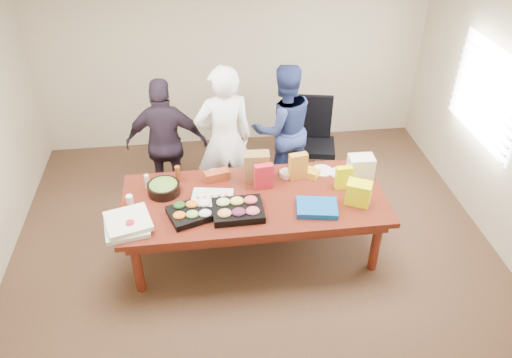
{
  "coord_description": "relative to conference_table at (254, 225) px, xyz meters",
  "views": [
    {
      "loc": [
        -0.51,
        -4.18,
        4.01
      ],
      "look_at": [
        0.03,
        0.1,
        0.92
      ],
      "focal_mm": 35.13,
      "sensor_mm": 36.0,
      "label": 1
    }
  ],
  "objects": [
    {
      "name": "window_blinds",
      "position": [
        2.68,
        0.6,
        1.12
      ],
      "size": [
        0.04,
        1.36,
        1.0
      ],
      "primitive_type": "cube",
      "color": "beige",
      "rests_on": "wall_right"
    },
    {
      "name": "chip_bag_blue",
      "position": [
        0.62,
        -0.29,
        0.41
      ],
      "size": [
        0.46,
        0.38,
        0.06
      ],
      "primitive_type": "cube",
      "rotation": [
        0.0,
        0.0,
        -0.17
      ],
      "color": "#0D4EAC",
      "rests_on": "conference_table"
    },
    {
      "name": "pizza_box_upper",
      "position": [
        -1.28,
        -0.31,
        0.45
      ],
      "size": [
        0.52,
        0.52,
        0.05
      ],
      "primitive_type": "cube",
      "rotation": [
        0.0,
        0.0,
        0.28
      ],
      "color": "white",
      "rests_on": "pizza_box_lower"
    },
    {
      "name": "ceiling",
      "position": [
        0.0,
        0.0,
        2.33
      ],
      "size": [
        5.5,
        5.0,
        0.02
      ],
      "primitive_type": "cube",
      "color": "white",
      "rests_on": "wall_back"
    },
    {
      "name": "kraft_bag",
      "position": [
        0.07,
        0.31,
        0.55
      ],
      "size": [
        0.28,
        0.18,
        0.36
      ],
      "primitive_type": "cube",
      "rotation": [
        0.0,
        0.0,
        -0.07
      ],
      "color": "olive",
      "rests_on": "conference_table"
    },
    {
      "name": "mustard_bottle",
      "position": [
        0.13,
        0.48,
        0.47
      ],
      "size": [
        0.07,
        0.07,
        0.19
      ],
      "primitive_type": "cylinder",
      "rotation": [
        0.0,
        0.0,
        -0.07
      ],
      "color": "yellow",
      "rests_on": "conference_table"
    },
    {
      "name": "plate_b",
      "position": [
        0.84,
        0.4,
        0.38
      ],
      "size": [
        0.31,
        0.31,
        0.02
      ],
      "primitive_type": "cylinder",
      "rotation": [
        0.0,
        0.0,
        -0.34
      ],
      "color": "white",
      "rests_on": "conference_table"
    },
    {
      "name": "dip_bowl_b",
      "position": [
        -0.39,
        0.44,
        0.41
      ],
      "size": [
        0.2,
        0.2,
        0.06
      ],
      "primitive_type": "cylinder",
      "rotation": [
        0.0,
        0.0,
        -0.29
      ],
      "color": "beige",
      "rests_on": "conference_table"
    },
    {
      "name": "person_right",
      "position": [
        0.53,
        1.25,
        0.48
      ],
      "size": [
        0.93,
        0.79,
        1.7
      ],
      "primitive_type": "imported",
      "rotation": [
        0.0,
        0.0,
        3.33
      ],
      "color": "navy",
      "rests_on": "floor"
    },
    {
      "name": "grocery_bag_yellow",
      "position": [
        1.07,
        -0.21,
        0.5
      ],
      "size": [
        0.3,
        0.27,
        0.25
      ],
      "primitive_type": "cube",
      "rotation": [
        0.0,
        0.0,
        -0.47
      ],
      "color": "#F0F206",
      "rests_on": "conference_table"
    },
    {
      "name": "salad_bowl",
      "position": [
        -0.95,
        0.21,
        0.43
      ],
      "size": [
        0.37,
        0.37,
        0.11
      ],
      "primitive_type": "cylinder",
      "rotation": [
        0.0,
        0.0,
        -0.06
      ],
      "color": "black",
      "rests_on": "conference_table"
    },
    {
      "name": "ranch_bottle",
      "position": [
        -1.13,
        0.34,
        0.45
      ],
      "size": [
        0.05,
        0.05,
        0.16
      ],
      "primitive_type": "cylinder",
      "rotation": [
        0.0,
        0.0,
        0.03
      ],
      "color": "beige",
      "rests_on": "conference_table"
    },
    {
      "name": "office_chair",
      "position": [
        0.99,
        1.32,
        0.17
      ],
      "size": [
        0.66,
        0.66,
        1.09
      ],
      "primitive_type": "cube",
      "rotation": [
        0.0,
        0.0,
        -0.21
      ],
      "color": "black",
      "rests_on": "floor"
    },
    {
      "name": "sheet_cake",
      "position": [
        -0.44,
        -0.03,
        0.41
      ],
      "size": [
        0.47,
        0.38,
        0.07
      ],
      "primitive_type": "cube",
      "rotation": [
        0.0,
        0.0,
        -0.17
      ],
      "color": "silver",
      "rests_on": "conference_table"
    },
    {
      "name": "wall_back",
      "position": [
        0.0,
        2.5,
        0.98
      ],
      "size": [
        5.5,
        0.04,
        2.7
      ],
      "primitive_type": "cube",
      "color": "beige",
      "rests_on": "floor"
    },
    {
      "name": "person_left",
      "position": [
        -0.93,
        1.09,
        0.46
      ],
      "size": [
        1.02,
        0.5,
        1.67
      ],
      "primitive_type": "imported",
      "rotation": [
        0.0,
        0.0,
        3.04
      ],
      "color": "#291E2C",
      "rests_on": "floor"
    },
    {
      "name": "fruit_tray",
      "position": [
        -0.19,
        -0.24,
        0.41
      ],
      "size": [
        0.52,
        0.41,
        0.08
      ],
      "primitive_type": "cube",
      "rotation": [
        0.0,
        0.0,
        0.02
      ],
      "color": "black",
      "rests_on": "conference_table"
    },
    {
      "name": "chip_bag_orange",
      "position": [
        0.53,
        0.31,
        0.53
      ],
      "size": [
        0.21,
        0.12,
        0.31
      ],
      "primitive_type": "cube",
      "rotation": [
        0.0,
        0.0,
        0.15
      ],
      "color": "#C8822A",
      "rests_on": "conference_table"
    },
    {
      "name": "pizza_box_lower",
      "position": [
        -1.3,
        -0.33,
        0.4
      ],
      "size": [
        0.49,
        0.49,
        0.05
      ],
      "primitive_type": "cube",
      "rotation": [
        0.0,
        0.0,
        0.17
      ],
      "color": "silver",
      "rests_on": "conference_table"
    },
    {
      "name": "clear_cup_b",
      "position": [
        -1.3,
        0.07,
        0.42
      ],
      "size": [
        0.08,
        0.08,
        0.1
      ],
      "primitive_type": "cylinder",
      "rotation": [
        0.0,
        0.0,
        -0.09
      ],
      "color": "white",
      "rests_on": "conference_table"
    },
    {
      "name": "veggie_tray",
      "position": [
        -0.66,
        -0.21,
        0.41
      ],
      "size": [
        0.56,
        0.5,
        0.07
      ],
      "primitive_type": "cube",
      "rotation": [
        0.0,
        0.0,
        0.34
      ],
      "color": "black",
      "rests_on": "conference_table"
    },
    {
      "name": "clear_cup_a",
      "position": [
        -1.17,
        -0.2,
        0.42
      ],
      "size": [
        0.08,
        0.08,
        0.1
      ],
      "primitive_type": "cylinder",
      "rotation": [
        0.0,
        0.0,
        -0.09
      ],
      "color": "white",
      "rests_on": "conference_table"
    },
    {
      "name": "chip_bag_red",
      "position": [
        0.13,
        0.17,
        0.52
      ],
      "size": [
        0.21,
        0.1,
        0.29
      ],
      "primitive_type": "cube",
      "rotation": [
        0.0,
        0.0,
        0.1
      ],
      "color": "red",
      "rests_on": "conference_table"
    },
    {
      "name": "grocery_bag_white",
      "position": [
        1.21,
        0.2,
        0.52
      ],
      "size": [
        0.28,
        0.21,
        0.29
      ],
      "primitive_type": "cube",
      "rotation": [
        0.0,
        0.0,
        -0.04
      ],
      "color": "white",
      "rests_on": "conference_table"
    },
    {
      "name": "red_cup",
      "position": [
        -1.25,
        -0.37,
        0.43
      ],
      "size": [
        0.09,
        0.09,
        0.11
      ],
      "primitive_type": "cylinder",
      "rotation": [
        0.0,
        0.0,
        0.02
      ],
      "color": "#A91E2D",
      "rests_on": "conference_table"
    },
    {
      "name": "chip_bag_yellow",
      "position": [
        0.98,
        0.06,
        0.51
      ],
      "size": [
        0.18,
        0.08,
        0.27
      ],
      "primitive_type": "cube",
      "rotation": [
        0.0,
        0.0,
        0.04
      ],
      "color": "#EBFE00",
      "rests_on": "conference_table"
    },
    {
      "name": "floor",
      "position": [
        0.0,
        0.0,
        -0.39
      ],
      "size": [
        5.5,
        5.0,
        0.02
      ],
      "primitive_type": "cube",
      "color": "#47301E",
      "rests_on": "ground"
    },
    {
      "name": "mayo_jar",
      "position": [
        0.0,
        0.3,
        0.45
      ],
      "size": [
        0.1,
        0.1,
        0.15
      ],
      "primitive_type": "cylinder",
      "rotation": [
        0.0,
        0.0,
        -0.06
      ],
      "color": "silver",
      "rests_on": "conference_table"
    },
    {
      "name": "dressing_bottle",
      "position": [
        -0.8,
        0.41,
        0.47
      ],
      "size": [
        0.07,
        0.07,
        0.19
      ],
      "primitive_type": "cylinder",
      "rotation": [
        0.0,
        0.0,
        0.15
      ],
      "color": "brown",
      "rests_on": "conference_table"
    },
    {
      "name": "plate_a",
      "position": [
        1.02,
        0.33,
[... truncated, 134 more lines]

